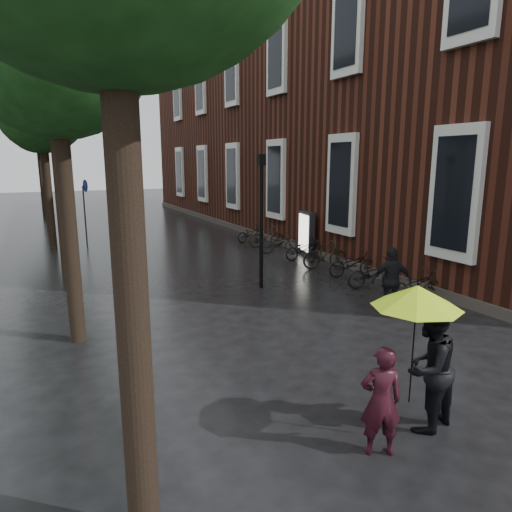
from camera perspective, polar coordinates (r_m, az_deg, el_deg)
ground at (r=6.89m, az=27.13°, el=-23.78°), size 120.00×120.00×0.00m
brick_building at (r=27.33m, az=8.09°, el=16.23°), size 10.20×33.20×12.00m
street_trees at (r=19.23m, az=-25.01°, el=18.20°), size 4.33×34.03×8.91m
person_burgundy at (r=6.52m, az=15.34°, el=-17.07°), size 0.66×0.56×1.53m
person_black at (r=7.21m, az=20.76°, el=-12.92°), size 1.06×0.92×1.89m
lime_umbrella at (r=6.38m, az=19.47°, el=-4.80°), size 1.19×1.19×1.75m
pedestrian_walking at (r=12.11m, az=16.58°, el=-3.01°), size 1.10×0.81×1.73m
parked_bicycles at (r=17.29m, az=7.37°, el=0.40°), size 2.08×11.28×1.04m
ad_lightbox at (r=18.95m, az=6.29°, el=2.83°), size 0.28×1.20×1.81m
lamp_post at (r=13.71m, az=0.66°, el=5.95°), size 0.21×0.21×4.04m
cycle_sign at (r=22.13m, az=-20.58°, el=6.28°), size 0.16×0.55×3.02m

